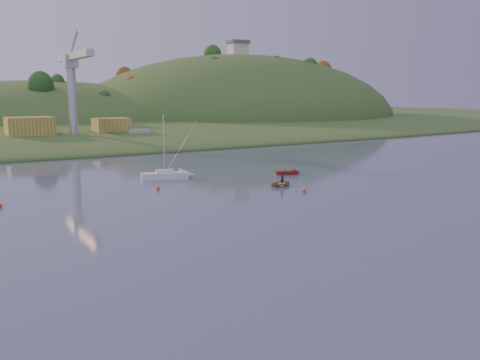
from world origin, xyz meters
TOP-DOWN VIEW (x-y plane):
  - far_shore at (0.00, 230.00)m, footprint 620.00×220.00m
  - shore_slope at (0.00, 165.00)m, footprint 640.00×150.00m
  - hill_center at (10.00, 210.00)m, footprint 140.00×120.00m
  - hill_right at (95.00, 195.00)m, footprint 150.00×130.00m
  - hilltop_house at (95.00, 195.00)m, footprint 9.00×7.00m
  - hillside_trees at (0.00, 185.00)m, footprint 280.00×50.00m
  - wharf at (5.00, 122.00)m, footprint 42.00×16.00m
  - shed_west at (-8.00, 123.00)m, footprint 11.00×8.00m
  - shed_east at (13.00, 124.00)m, footprint 9.00×7.00m
  - dock_crane at (2.00, 118.39)m, footprint 3.20×28.00m
  - sailboat_far at (0.36, 58.07)m, footprint 7.47×3.91m
  - canoe at (12.33, 43.61)m, footprint 4.09×3.31m
  - paddler at (12.33, 43.61)m, footprint 0.50×0.65m
  - red_tender at (20.03, 51.96)m, footprint 4.25×2.84m
  - work_vessel at (18.35, 118.00)m, footprint 13.89×5.97m
  - buoy_1 at (12.00, 38.05)m, footprint 0.50×0.50m
  - buoy_2 at (-24.31, 48.48)m, footprint 0.50×0.50m
  - buoy_3 at (-4.15, 49.79)m, footprint 0.50×0.50m

SIDE VIEW (x-z plane):
  - far_shore at x=0.00m, z-range -0.75..0.75m
  - shore_slope at x=0.00m, z-range -3.50..3.50m
  - hill_center at x=10.00m, z-range -18.00..18.00m
  - hill_right at x=95.00m, z-range -30.00..30.00m
  - hillside_trees at x=0.00m, z-range -16.00..16.00m
  - buoy_1 at x=12.00m, z-range 0.00..0.50m
  - buoy_2 at x=-24.31m, z-range 0.00..0.50m
  - buoy_3 at x=-4.15m, z-range 0.00..0.50m
  - red_tender at x=20.03m, z-range -0.40..0.97m
  - canoe at x=12.33m, z-range 0.00..0.75m
  - sailboat_far at x=0.36m, z-range -4.30..5.63m
  - paddler at x=12.33m, z-range 0.00..1.60m
  - wharf at x=5.00m, z-range 0.00..2.40m
  - work_vessel at x=18.35m, z-range -0.50..2.98m
  - shed_east at x=13.00m, z-range 2.40..6.40m
  - shed_west at x=-8.00m, z-range 2.40..7.20m
  - dock_crane at x=2.00m, z-range 7.02..27.32m
  - hilltop_house at x=95.00m, z-range 30.18..36.63m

